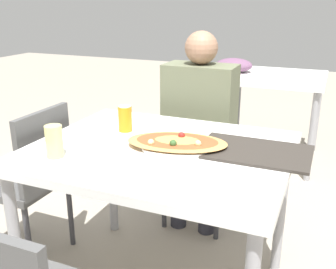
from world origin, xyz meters
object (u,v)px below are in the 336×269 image
Objects in this scene: person_seated at (199,117)px; drink_glass at (54,141)px; chair_side_left at (30,176)px; soda_can at (125,119)px; dining_table at (160,164)px; chair_far_seated at (203,145)px; pizza_main at (177,143)px.

person_seated is 0.99m from drink_glass.
chair_side_left is 0.71× the size of person_seated.
dining_table is at bearing -29.55° from soda_can.
chair_far_seated and chair_side_left have the same top height.
chair_far_seated is at bearing 98.64° from pizza_main.
soda_can is (-0.31, 0.11, 0.04)m from pizza_main.
drink_glass is (-0.35, -0.26, 0.15)m from dining_table.
pizza_main is 3.83× the size of soda_can.
pizza_main is at bearing -87.09° from chair_side_left.
dining_table is at bearing -89.16° from chair_side_left.
drink_glass is at bearing -144.68° from pizza_main.
dining_table is 8.26× the size of drink_glass.
person_seated is at bearing 72.06° from drink_glass.
soda_can reaches higher than pizza_main.
soda_can is (0.50, 0.15, 0.33)m from chair_side_left.
dining_table is 1.28× the size of chair_side_left.
chair_side_left is 1.00m from person_seated.
soda_can is at bearing 72.62° from chair_far_seated.
pizza_main reaches higher than dining_table.
person_seated is 2.52× the size of pizza_main.
pizza_main is at bearing 24.34° from dining_table.
pizza_main is (0.11, -0.64, 0.07)m from person_seated.
chair_far_seated is (-0.05, 0.78, -0.19)m from dining_table.
dining_table is 0.67m from person_seated.
drink_glass is (-0.42, -0.29, 0.05)m from pizza_main.
chair_far_seated is 0.71× the size of person_seated.
drink_glass is (0.39, -0.25, 0.33)m from chair_side_left.
chair_side_left is at bearing 44.28° from person_seated.
chair_far_seated is 0.74m from soda_can.
pizza_main is at bearing -19.24° from soda_can.
person_seated is at bearing 90.00° from chair_far_seated.
dining_table is 0.80m from chair_far_seated.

